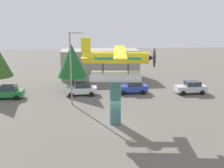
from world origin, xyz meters
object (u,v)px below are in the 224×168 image
(car_far_blue, at_px, (133,87))
(floatplane_monument, at_px, (117,63))
(car_near_green, at_px, (7,92))
(display_pedestal, at_px, (115,102))
(car_distant_silver, at_px, (191,87))
(tree_east, at_px, (72,61))
(car_mid_white, at_px, (82,89))
(streetlight_primary, at_px, (72,64))
(storefront_building, at_px, (100,64))

(car_far_blue, bearing_deg, floatplane_monument, 71.40)
(car_near_green, bearing_deg, car_far_blue, -177.45)
(display_pedestal, height_order, car_near_green, display_pedestal)
(car_distant_silver, xyz_separation_m, tree_east, (-16.53, 3.08, 3.62))
(car_mid_white, relative_size, tree_east, 0.62)
(car_near_green, relative_size, streetlight_primary, 0.48)
(storefront_building, bearing_deg, car_mid_white, -106.67)
(floatplane_monument, xyz_separation_m, streetlight_primary, (-4.45, 6.80, -1.14))
(floatplane_monument, xyz_separation_m, car_mid_white, (-3.42, 10.91, -5.29))
(storefront_building, bearing_deg, car_far_blue, -70.74)
(storefront_building, bearing_deg, tree_east, -117.30)
(car_far_blue, bearing_deg, car_near_green, 2.55)
(car_near_green, xyz_separation_m, streetlight_primary, (8.66, -3.52, 4.15))
(floatplane_monument, height_order, streetlight_primary, streetlight_primary)
(car_mid_white, xyz_separation_m, car_distant_silver, (15.25, -0.90, 0.00))
(car_distant_silver, xyz_separation_m, streetlight_primary, (-16.28, -3.21, 4.15))
(car_distant_silver, bearing_deg, car_mid_white, -3.38)
(display_pedestal, xyz_separation_m, car_mid_white, (-3.29, 10.90, -1.37))
(storefront_building, bearing_deg, car_near_green, -138.06)
(floatplane_monument, distance_m, car_distant_silver, 16.37)
(car_near_green, relative_size, car_far_blue, 1.00)
(floatplane_monument, height_order, car_mid_white, floatplane_monument)
(display_pedestal, xyz_separation_m, car_near_green, (-12.98, 10.31, -1.37))
(storefront_building, xyz_separation_m, tree_east, (-4.60, -8.92, 2.01))
(floatplane_monument, bearing_deg, storefront_building, 97.94)
(car_mid_white, relative_size, streetlight_primary, 0.48)
(car_mid_white, bearing_deg, display_pedestal, 106.81)
(car_near_green, bearing_deg, floatplane_monument, 141.78)
(floatplane_monument, bearing_deg, car_mid_white, 115.09)
(car_far_blue, distance_m, storefront_building, 11.70)
(display_pedestal, xyz_separation_m, floatplane_monument, (0.13, -0.02, 3.92))
(display_pedestal, distance_m, tree_east, 14.03)
(car_mid_white, bearing_deg, storefront_building, -106.67)
(display_pedestal, bearing_deg, car_distant_silver, 39.90)
(tree_east, bearing_deg, car_mid_white, -59.58)
(display_pedestal, bearing_deg, car_near_green, 141.55)
(display_pedestal, height_order, storefront_building, storefront_building)
(display_pedestal, bearing_deg, storefront_building, 89.92)
(car_near_green, distance_m, car_mid_white, 9.71)
(car_far_blue, xyz_separation_m, tree_east, (-8.43, 2.02, 3.62))
(car_distant_silver, bearing_deg, storefront_building, -45.19)
(floatplane_monument, height_order, car_distant_silver, floatplane_monument)
(floatplane_monument, xyz_separation_m, tree_east, (-4.70, 13.09, -1.67))
(display_pedestal, bearing_deg, streetlight_primary, 122.49)
(car_near_green, bearing_deg, tree_east, -161.77)
(car_far_blue, bearing_deg, car_mid_white, 1.27)
(car_mid_white, bearing_deg, car_distant_silver, 176.62)
(car_near_green, bearing_deg, storefront_building, -138.06)
(car_distant_silver, height_order, tree_east, tree_east)
(tree_east, bearing_deg, storefront_building, 62.70)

